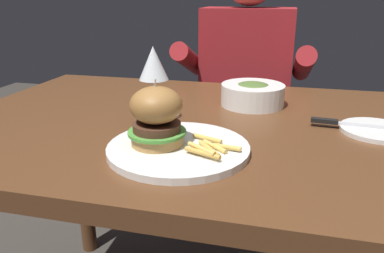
{
  "coord_description": "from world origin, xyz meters",
  "views": [
    {
      "loc": [
        0.17,
        -0.85,
        1.03
      ],
      "look_at": [
        0.0,
        -0.17,
        0.78
      ],
      "focal_mm": 35.0,
      "sensor_mm": 36.0,
      "label": 1
    }
  ],
  "objects_px": {
    "wine_glass": "(153,66)",
    "bread_plate": "(377,130)",
    "main_plate": "(178,148)",
    "burger_sandwich": "(157,116)",
    "table_knife": "(353,124)",
    "soup_bowl": "(253,94)",
    "diner_person": "(244,110)"
  },
  "relations": [
    {
      "from": "wine_glass",
      "to": "bread_plate",
      "type": "relative_size",
      "value": 1.14
    },
    {
      "from": "main_plate",
      "to": "burger_sandwich",
      "type": "relative_size",
      "value": 2.15
    },
    {
      "from": "table_knife",
      "to": "soup_bowl",
      "type": "distance_m",
      "value": 0.28
    },
    {
      "from": "burger_sandwich",
      "to": "bread_plate",
      "type": "height_order",
      "value": "burger_sandwich"
    },
    {
      "from": "wine_glass",
      "to": "table_knife",
      "type": "bearing_deg",
      "value": 5.21
    },
    {
      "from": "bread_plate",
      "to": "diner_person",
      "type": "bearing_deg",
      "value": 118.23
    },
    {
      "from": "bread_plate",
      "to": "diner_person",
      "type": "xyz_separation_m",
      "value": [
        -0.36,
        0.67,
        -0.18
      ]
    },
    {
      "from": "wine_glass",
      "to": "bread_plate",
      "type": "bearing_deg",
      "value": 4.21
    },
    {
      "from": "burger_sandwich",
      "to": "table_knife",
      "type": "height_order",
      "value": "burger_sandwich"
    },
    {
      "from": "main_plate",
      "to": "soup_bowl",
      "type": "height_order",
      "value": "soup_bowl"
    },
    {
      "from": "burger_sandwich",
      "to": "soup_bowl",
      "type": "xyz_separation_m",
      "value": [
        0.15,
        0.37,
        -0.04
      ]
    },
    {
      "from": "bread_plate",
      "to": "soup_bowl",
      "type": "bearing_deg",
      "value": 152.5
    },
    {
      "from": "main_plate",
      "to": "burger_sandwich",
      "type": "height_order",
      "value": "burger_sandwich"
    },
    {
      "from": "wine_glass",
      "to": "diner_person",
      "type": "height_order",
      "value": "diner_person"
    },
    {
      "from": "burger_sandwich",
      "to": "soup_bowl",
      "type": "bearing_deg",
      "value": 67.41
    },
    {
      "from": "bread_plate",
      "to": "table_knife",
      "type": "height_order",
      "value": "table_knife"
    },
    {
      "from": "main_plate",
      "to": "wine_glass",
      "type": "distance_m",
      "value": 0.24
    },
    {
      "from": "wine_glass",
      "to": "diner_person",
      "type": "bearing_deg",
      "value": 78.38
    },
    {
      "from": "bread_plate",
      "to": "soup_bowl",
      "type": "xyz_separation_m",
      "value": [
        -0.29,
        0.15,
        0.03
      ]
    },
    {
      "from": "table_knife",
      "to": "wine_glass",
      "type": "bearing_deg",
      "value": -174.79
    },
    {
      "from": "burger_sandwich",
      "to": "bread_plate",
      "type": "bearing_deg",
      "value": 25.8
    },
    {
      "from": "main_plate",
      "to": "diner_person",
      "type": "height_order",
      "value": "diner_person"
    },
    {
      "from": "soup_bowl",
      "to": "burger_sandwich",
      "type": "bearing_deg",
      "value": -112.59
    },
    {
      "from": "main_plate",
      "to": "table_knife",
      "type": "relative_size",
      "value": 1.24
    },
    {
      "from": "wine_glass",
      "to": "soup_bowl",
      "type": "xyz_separation_m",
      "value": [
        0.22,
        0.19,
        -0.1
      ]
    },
    {
      "from": "wine_glass",
      "to": "table_knife",
      "type": "distance_m",
      "value": 0.48
    },
    {
      "from": "wine_glass",
      "to": "soup_bowl",
      "type": "height_order",
      "value": "wine_glass"
    },
    {
      "from": "wine_glass",
      "to": "diner_person",
      "type": "xyz_separation_m",
      "value": [
        0.15,
        0.71,
        -0.31
      ]
    },
    {
      "from": "bread_plate",
      "to": "soup_bowl",
      "type": "relative_size",
      "value": 0.91
    },
    {
      "from": "burger_sandwich",
      "to": "bread_plate",
      "type": "xyz_separation_m",
      "value": [
        0.44,
        0.21,
        -0.07
      ]
    },
    {
      "from": "burger_sandwich",
      "to": "wine_glass",
      "type": "relative_size",
      "value": 0.72
    },
    {
      "from": "bread_plate",
      "to": "main_plate",
      "type": "bearing_deg",
      "value": -152.29
    }
  ]
}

